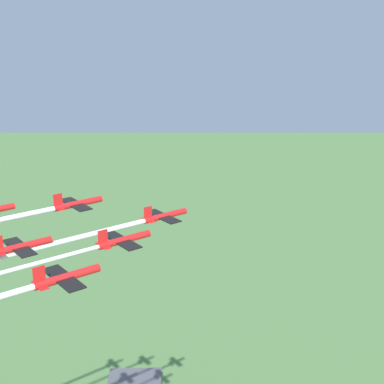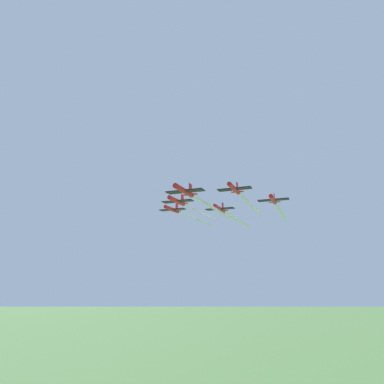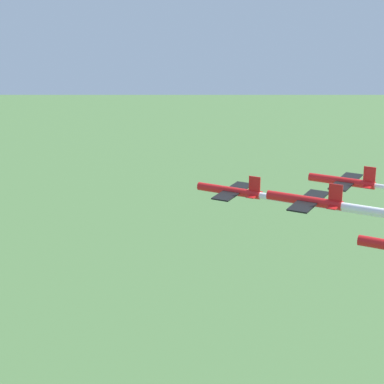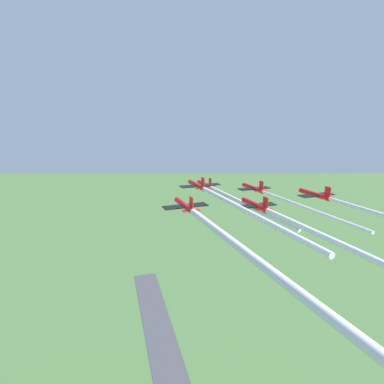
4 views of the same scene
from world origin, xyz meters
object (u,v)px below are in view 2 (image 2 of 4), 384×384
(jet_2, at_px, (177,201))
(jet_5, at_px, (172,209))
(jet_1, at_px, (234,189))
(jet_4, at_px, (220,209))
(jet_3, at_px, (273,200))
(jet_0, at_px, (185,191))

(jet_2, distance_m, jet_5, 18.19)
(jet_1, height_order, jet_4, jet_1)
(jet_5, bearing_deg, jet_3, 180.00)
(jet_4, height_order, jet_5, jet_5)
(jet_0, height_order, jet_4, jet_4)
(jet_0, bearing_deg, jet_4, -90.00)
(jet_0, relative_size, jet_4, 1.00)
(jet_1, relative_size, jet_3, 1.00)
(jet_1, relative_size, jet_4, 1.00)
(jet_3, relative_size, jet_4, 1.00)
(jet_2, xyz_separation_m, jet_4, (1.77, -18.09, -0.28))
(jet_1, xyz_separation_m, jet_3, (1.77, -18.09, -0.82))
(jet_0, height_order, jet_5, jet_5)
(jet_2, bearing_deg, jet_1, -180.00)
(jet_3, height_order, jet_5, jet_3)
(jet_1, height_order, jet_5, jet_1)
(jet_0, relative_size, jet_3, 1.00)
(jet_0, distance_m, jet_5, 36.41)
(jet_2, xyz_separation_m, jet_3, (-13.12, -28.94, 1.42))
(jet_3, distance_m, jet_4, 18.51)
(jet_4, bearing_deg, jet_0, 90.00)
(jet_4, bearing_deg, jet_2, 59.53)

